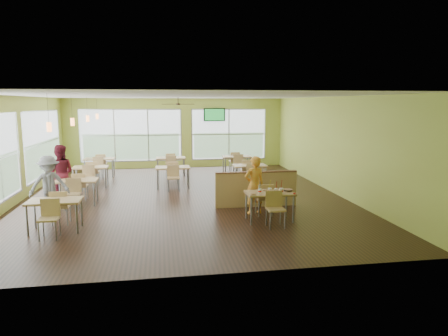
{
  "coord_description": "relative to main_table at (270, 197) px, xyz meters",
  "views": [
    {
      "loc": [
        -0.72,
        -12.59,
        2.99
      ],
      "look_at": [
        1.06,
        -1.5,
        1.15
      ],
      "focal_mm": 32.0,
      "sensor_mm": 36.0,
      "label": 1
    }
  ],
  "objects": [
    {
      "name": "half_wall_divider",
      "position": [
        0.0,
        1.45,
        -0.11
      ],
      "size": [
        2.4,
        0.14,
        1.04
      ],
      "color": "tan",
      "rests_on": "floor"
    },
    {
      "name": "wrapper_right",
      "position": [
        0.18,
        -0.25,
        0.14
      ],
      "size": [
        0.17,
        0.16,
        0.03
      ],
      "primitive_type": "ellipsoid",
      "rotation": [
        0.0,
        0.0,
        0.31
      ],
      "color": "#A87E51",
      "rests_on": "main_table"
    },
    {
      "name": "cup_blue",
      "position": [
        -0.29,
        -0.12,
        0.19
      ],
      "size": [
        0.09,
        0.09,
        0.33
      ],
      "color": "white",
      "rests_on": "main_table"
    },
    {
      "name": "patron_grey",
      "position": [
        -5.73,
        1.66,
        0.16
      ],
      "size": [
        1.16,
        0.88,
        1.59
      ],
      "primitive_type": "imported",
      "rotation": [
        0.0,
        0.0,
        0.31
      ],
      "color": "slate",
      "rests_on": "floor"
    },
    {
      "name": "wrapper_mid",
      "position": [
        -0.07,
        0.18,
        0.14
      ],
      "size": [
        0.2,
        0.19,
        0.05
      ],
      "primitive_type": "ellipsoid",
      "rotation": [
        0.0,
        0.0,
        0.13
      ],
      "color": "#A87E51",
      "rests_on": "main_table"
    },
    {
      "name": "wrapper_left",
      "position": [
        -0.48,
        -0.22,
        0.14
      ],
      "size": [
        0.17,
        0.16,
        0.04
      ],
      "primitive_type": "ellipsoid",
      "rotation": [
        0.0,
        0.0,
        0.29
      ],
      "color": "#A87E51",
      "rests_on": "main_table"
    },
    {
      "name": "cup_red_near",
      "position": [
        0.13,
        -0.14,
        0.19
      ],
      "size": [
        0.09,
        0.09,
        0.33
      ],
      "color": "white",
      "rests_on": "main_table"
    },
    {
      "name": "ceiling_fan",
      "position": [
        -2.0,
        6.0,
        2.32
      ],
      "size": [
        1.25,
        1.25,
        0.29
      ],
      "color": "#2D2119",
      "rests_on": "ceiling"
    },
    {
      "name": "main_table",
      "position": [
        0.0,
        0.0,
        0.0
      ],
      "size": [
        1.22,
        1.52,
        0.87
      ],
      "color": "tan",
      "rests_on": "floor"
    },
    {
      "name": "window_bays",
      "position": [
        -4.65,
        6.08,
        0.85
      ],
      "size": [
        9.24,
        10.24,
        2.38
      ],
      "color": "white",
      "rests_on": "room"
    },
    {
      "name": "cup_red_far",
      "position": [
        0.24,
        -0.21,
        0.2
      ],
      "size": [
        0.11,
        0.11,
        0.38
      ],
      "color": "white",
      "rests_on": "main_table"
    },
    {
      "name": "cup_yellow",
      "position": [
        -0.04,
        -0.16,
        0.19
      ],
      "size": [
        0.1,
        0.1,
        0.37
      ],
      "color": "white",
      "rests_on": "main_table"
    },
    {
      "name": "room",
      "position": [
        -2.0,
        3.0,
        0.97
      ],
      "size": [
        12.0,
        12.04,
        3.2
      ],
      "color": "black",
      "rests_on": "ground"
    },
    {
      "name": "dining_tables",
      "position": [
        -3.05,
        4.71,
        -0.0
      ],
      "size": [
        6.92,
        8.72,
        0.87
      ],
      "color": "tan",
      "rests_on": "floor"
    },
    {
      "name": "food_basket",
      "position": [
        0.49,
        0.02,
        0.15
      ],
      "size": [
        0.25,
        0.25,
        0.06
      ],
      "color": "black",
      "rests_on": "main_table"
    },
    {
      "name": "pendant_lights",
      "position": [
        -5.2,
        3.68,
        1.82
      ],
      "size": [
        0.11,
        7.31,
        0.86
      ],
      "color": "#2D2119",
      "rests_on": "ceiling"
    },
    {
      "name": "tv_backwall",
      "position": [
        -0.2,
        8.9,
        1.82
      ],
      "size": [
        1.0,
        0.07,
        0.6
      ],
      "color": "black",
      "rests_on": "wall_back"
    },
    {
      "name": "patron_maroon",
      "position": [
        -5.77,
        3.06,
        0.24
      ],
      "size": [
        0.87,
        0.69,
        1.74
      ],
      "primitive_type": "imported",
      "rotation": [
        0.0,
        0.0,
        3.17
      ],
      "color": "#5B1520",
      "rests_on": "floor"
    },
    {
      "name": "man_plaid",
      "position": [
        -0.23,
        0.73,
        0.16
      ],
      "size": [
        0.65,
        0.5,
        1.59
      ],
      "primitive_type": "imported",
      "rotation": [
        0.0,
        0.0,
        3.37
      ],
      "color": "orange",
      "rests_on": "floor"
    },
    {
      "name": "ketchup_cup",
      "position": [
        0.55,
        -0.3,
        0.13
      ],
      "size": [
        0.07,
        0.07,
        0.03
      ],
      "primitive_type": "cylinder",
      "color": "#AF1C12",
      "rests_on": "main_table"
    }
  ]
}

